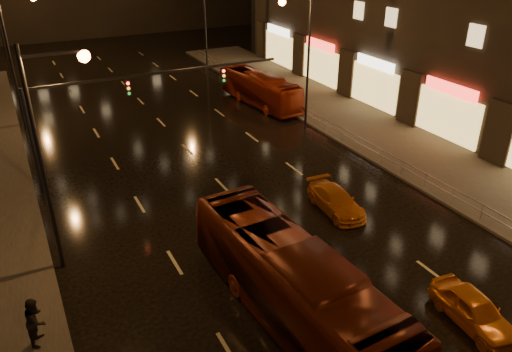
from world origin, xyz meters
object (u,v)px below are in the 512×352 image
(bus_red, at_px, (294,284))
(pedestrian_b, at_px, (36,320))
(bus_curb, at_px, (260,89))
(taxi_far, at_px, (336,201))
(taxi_near, at_px, (474,310))

(bus_red, relative_size, pedestrian_b, 6.25)
(bus_curb, distance_m, taxi_far, 18.44)
(bus_curb, bearing_deg, taxi_far, -110.01)
(taxi_near, bearing_deg, pedestrian_b, 162.31)
(bus_curb, height_order, taxi_near, bus_curb)
(taxi_far, bearing_deg, pedestrian_b, -164.91)
(bus_red, bearing_deg, bus_curb, 62.07)
(taxi_near, height_order, pedestrian_b, pedestrian_b)
(taxi_near, xyz_separation_m, taxi_far, (0.30, 9.51, -0.05))
(pedestrian_b, bearing_deg, bus_curb, -24.48)
(taxi_near, bearing_deg, bus_curb, 85.37)
(pedestrian_b, bearing_deg, taxi_near, -94.08)
(bus_curb, distance_m, pedestrian_b, 28.88)
(pedestrian_b, bearing_deg, taxi_far, -59.51)
(taxi_far, height_order, pedestrian_b, pedestrian_b)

